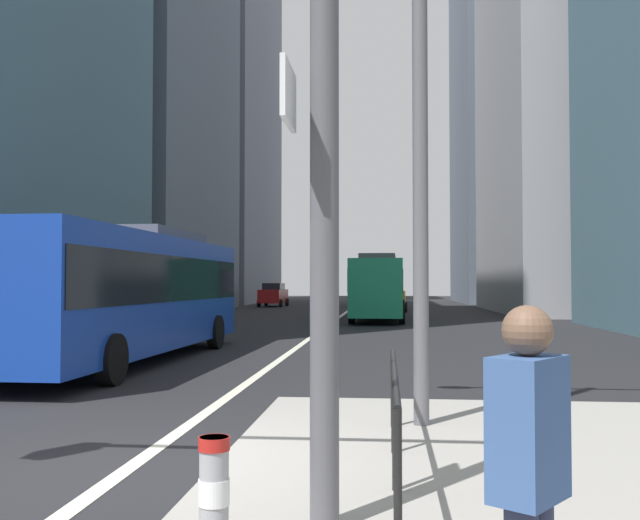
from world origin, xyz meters
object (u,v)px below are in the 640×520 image
at_px(city_bus_blue_oncoming, 129,288).
at_px(bollard_left, 214,501).
at_px(car_oncoming_mid, 273,295).
at_px(street_lamp_post, 420,29).
at_px(pedestrian_waiting, 529,474).
at_px(city_bus_red_distant, 383,284).
at_px(city_bus_red_receding, 379,285).
at_px(car_receding_near, 392,297).
at_px(traffic_signal_gantry, 89,13).

distance_m(city_bus_blue_oncoming, bollard_left, 13.89).
relative_size(car_oncoming_mid, street_lamp_post, 0.55).
bearing_deg(pedestrian_waiting, city_bus_red_distant, 91.04).
relative_size(street_lamp_post, pedestrian_waiting, 4.66).
relative_size(car_oncoming_mid, pedestrian_waiting, 2.55).
bearing_deg(car_oncoming_mid, city_bus_red_receding, -66.57).
relative_size(city_bus_red_distant, bollard_left, 13.50).
relative_size(city_bus_blue_oncoming, street_lamp_post, 1.50).
bearing_deg(car_receding_near, bollard_left, -91.79).
bearing_deg(bollard_left, city_bus_blue_oncoming, 112.65).
height_order(city_bus_blue_oncoming, pedestrian_waiting, city_bus_blue_oncoming).
height_order(city_bus_red_distant, street_lamp_post, street_lamp_post).
xyz_separation_m(car_receding_near, traffic_signal_gantry, (-2.64, -43.33, 3.10)).
distance_m(city_bus_red_receding, street_lamp_post, 28.62).
xyz_separation_m(traffic_signal_gantry, street_lamp_post, (2.75, 3.93, 1.20)).
relative_size(city_bus_red_distant, pedestrian_waiting, 6.89).
distance_m(city_bus_red_distant, car_receding_near, 10.01).
height_order(bollard_left, pedestrian_waiting, pedestrian_waiting).
distance_m(car_oncoming_mid, bollard_left, 54.81).
relative_size(street_lamp_post, bollard_left, 9.13).
bearing_deg(bollard_left, car_oncoming_mid, 98.81).
bearing_deg(city_bus_red_distant, bollard_left, -90.72).
bearing_deg(city_bus_red_distant, car_oncoming_mid, -179.17).
relative_size(traffic_signal_gantry, bollard_left, 6.85).
relative_size(city_bus_blue_oncoming, car_receding_near, 2.84).
xyz_separation_m(street_lamp_post, bollard_left, (-1.49, -4.94, -4.65)).
relative_size(city_bus_red_distant, car_receding_near, 2.81).
bearing_deg(car_receding_near, street_lamp_post, -89.84).
height_order(city_bus_red_receding, car_receding_near, city_bus_red_receding).
relative_size(traffic_signal_gantry, street_lamp_post, 0.75).
bearing_deg(car_oncoming_mid, pedestrian_waiting, -79.64).
bearing_deg(city_bus_blue_oncoming, pedestrian_waiting, -62.98).
distance_m(city_bus_red_distant, traffic_signal_gantry, 53.37).
relative_size(car_receding_near, street_lamp_post, 0.53).
height_order(city_bus_red_distant, pedestrian_waiting, city_bus_red_distant).
bearing_deg(pedestrian_waiting, car_receding_near, 90.39).
height_order(city_bus_red_distant, car_receding_near, city_bus_red_distant).
height_order(city_bus_red_receding, city_bus_red_distant, same).
height_order(traffic_signal_gantry, street_lamp_post, street_lamp_post).
relative_size(city_bus_blue_oncoming, car_oncoming_mid, 2.73).
xyz_separation_m(city_bus_blue_oncoming, traffic_signal_gantry, (4.07, -11.77, 2.25)).
relative_size(city_bus_red_distant, traffic_signal_gantry, 1.97).
bearing_deg(traffic_signal_gantry, car_oncoming_mid, 97.64).
bearing_deg(city_bus_blue_oncoming, street_lamp_post, -48.95).
distance_m(city_bus_red_receding, city_bus_red_distant, 20.95).
distance_m(car_receding_near, street_lamp_post, 39.63).
bearing_deg(car_oncoming_mid, city_bus_blue_oncoming, -85.77).
bearing_deg(car_receding_near, city_bus_red_distant, 94.03).
xyz_separation_m(city_bus_red_receding, car_oncoming_mid, (-9.02, 20.82, -0.85)).
bearing_deg(car_oncoming_mid, city_bus_red_distant, 0.83).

